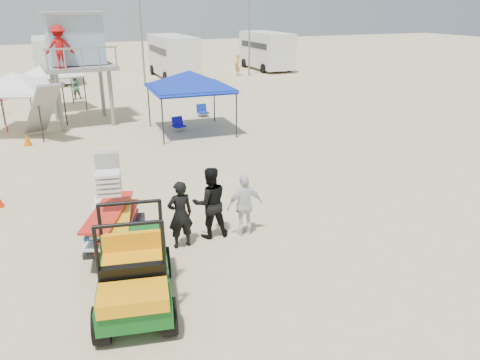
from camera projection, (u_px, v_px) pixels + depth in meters
name	position (u px, v px, depth m)	size (l,w,h in m)	color
ground	(273.00, 286.00, 9.95)	(140.00, 140.00, 0.00)	beige
utility_cart	(132.00, 265.00, 8.95)	(1.80, 2.86, 2.02)	#0C4E16
surf_trailer	(114.00, 217.00, 10.97)	(1.71, 2.63, 2.29)	black
man_left	(180.00, 215.00, 11.29)	(0.63, 0.41, 1.72)	black
man_mid	(210.00, 203.00, 11.79)	(0.91, 0.71, 1.87)	black
man_right	(245.00, 205.00, 11.92)	(0.96, 0.40, 1.63)	white
lifeguard_tower	(74.00, 44.00, 22.28)	(3.40, 3.40, 5.16)	gray
canopy_blue	(189.00, 74.00, 20.97)	(3.59, 3.59, 3.23)	black
canopy_white_a	(14.00, 75.00, 20.73)	(4.17, 4.17, 3.20)	black
canopy_white_c	(53.00, 63.00, 25.62)	(3.07, 3.07, 3.14)	black
umbrella_a	(4.00, 112.00, 21.42)	(2.09, 2.13, 1.92)	red
cone_far	(27.00, 140.00, 19.72)	(0.34, 0.34, 0.50)	#D56206
beach_chair_b	(178.00, 124.00, 22.08)	(0.63, 0.68, 0.64)	#140FA9
beach_chair_c	(202.00, 110.00, 24.83)	(0.55, 0.58, 0.64)	#0D2996
rv_mid_left	(52.00, 57.00, 35.39)	(2.65, 6.50, 3.25)	silver
rv_mid_right	(173.00, 55.00, 37.35)	(2.64, 7.00, 3.25)	silver
rv_far_right	(266.00, 49.00, 41.90)	(2.64, 6.60, 3.25)	silver
light_pole_left	(141.00, 28.00, 32.91)	(0.14, 0.14, 8.00)	slate
light_pole_right	(249.00, 25.00, 37.45)	(0.14, 0.14, 8.00)	slate
distant_beachgoers	(70.00, 94.00, 26.54)	(20.13, 13.84, 1.72)	#BA9E45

